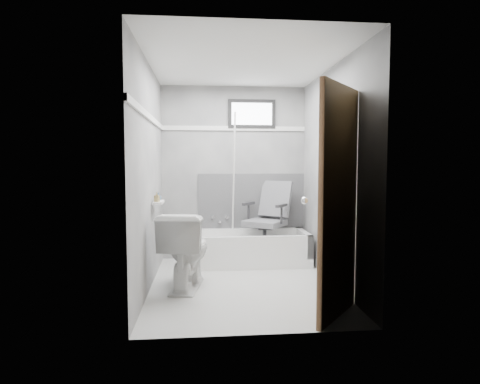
{
  "coord_description": "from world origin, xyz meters",
  "views": [
    {
      "loc": [
        -0.43,
        -4.31,
        1.34
      ],
      "look_at": [
        0.0,
        0.35,
        1.0
      ],
      "focal_mm": 30.0,
      "sensor_mm": 36.0,
      "label": 1
    }
  ],
  "objects": [
    {
      "name": "shelf",
      "position": [
        -0.93,
        0.23,
        0.9
      ],
      "size": [
        0.1,
        0.32,
        0.02
      ],
      "primitive_type": "cube",
      "color": "white",
      "rests_on": "wall_left"
    },
    {
      "name": "bathtub",
      "position": [
        0.21,
        0.93,
        0.21
      ],
      "size": [
        1.5,
        0.7,
        0.42
      ],
      "primitive_type": null,
      "color": "white",
      "rests_on": "floor"
    },
    {
      "name": "door",
      "position": [
        0.98,
        -1.28,
        1.0
      ],
      "size": [
        0.78,
        0.78,
        2.0
      ],
      "primitive_type": null,
      "color": "#552E1F",
      "rests_on": "floor"
    },
    {
      "name": "soap_bottle_b",
      "position": [
        -0.94,
        0.29,
        0.96
      ],
      "size": [
        0.1,
        0.1,
        0.09
      ],
      "primitive_type": "imported",
      "rotation": [
        0.0,
        0.0,
        0.88
      ],
      "color": "slate",
      "rests_on": "shelf"
    },
    {
      "name": "ceiling",
      "position": [
        0.0,
        0.0,
        2.4
      ],
      "size": [
        2.6,
        2.6,
        0.0
      ],
      "primitive_type": "plane",
      "rotation": [
        3.14,
        0.0,
        0.0
      ],
      "color": "silver",
      "rests_on": "floor"
    },
    {
      "name": "faucet",
      "position": [
        -0.2,
        1.27,
        0.55
      ],
      "size": [
        0.26,
        0.1,
        0.16
      ],
      "primitive_type": null,
      "color": "silver",
      "rests_on": "wall_back"
    },
    {
      "name": "wall_left",
      "position": [
        -1.0,
        0.0,
        1.2
      ],
      "size": [
        0.02,
        2.6,
        2.4
      ],
      "primitive_type": "cube",
      "color": "slate",
      "rests_on": "floor"
    },
    {
      "name": "wall_right",
      "position": [
        1.0,
        0.0,
        1.2
      ],
      "size": [
        0.02,
        2.6,
        2.4
      ],
      "primitive_type": "cube",
      "color": "slate",
      "rests_on": "floor"
    },
    {
      "name": "trim_back",
      "position": [
        0.0,
        1.29,
        1.82
      ],
      "size": [
        2.0,
        0.02,
        0.06
      ],
      "primitive_type": "cube",
      "color": "white",
      "rests_on": "wall_back"
    },
    {
      "name": "floor",
      "position": [
        0.0,
        0.0,
        0.0
      ],
      "size": [
        2.6,
        2.6,
        0.0
      ],
      "primitive_type": "plane",
      "color": "silver",
      "rests_on": "ground"
    },
    {
      "name": "pole",
      "position": [
        -0.02,
        1.06,
        1.05
      ],
      "size": [
        0.02,
        0.56,
        1.88
      ],
      "primitive_type": "cylinder",
      "rotation": [
        0.28,
        0.0,
        0.0
      ],
      "color": "white",
      "rests_on": "bathtub"
    },
    {
      "name": "office_chair",
      "position": [
        0.39,
        0.98,
        0.61
      ],
      "size": [
        0.79,
        0.79,
        0.98
      ],
      "primitive_type": null,
      "rotation": [
        0.0,
        0.0,
        -0.63
      ],
      "color": "slate",
      "rests_on": "bathtub"
    },
    {
      "name": "wall_front",
      "position": [
        0.0,
        -1.3,
        1.2
      ],
      "size": [
        2.0,
        0.02,
        2.4
      ],
      "primitive_type": "cube",
      "color": "slate",
      "rests_on": "floor"
    },
    {
      "name": "toilet",
      "position": [
        -0.62,
        -0.04,
        0.41
      ],
      "size": [
        0.6,
        0.89,
        0.81
      ],
      "primitive_type": "imported",
      "rotation": [
        0.0,
        0.0,
        2.97
      ],
      "color": "white",
      "rests_on": "floor"
    },
    {
      "name": "backerboard",
      "position": [
        0.25,
        1.29,
        0.8
      ],
      "size": [
        1.5,
        0.02,
        0.78
      ],
      "primitive_type": "cube",
      "color": "#4C4C4F",
      "rests_on": "wall_back"
    },
    {
      "name": "window",
      "position": [
        0.25,
        1.29,
        2.02
      ],
      "size": [
        0.66,
        0.04,
        0.4
      ],
      "primitive_type": null,
      "color": "black",
      "rests_on": "wall_back"
    },
    {
      "name": "soap_bottle_a",
      "position": [
        -0.94,
        0.15,
        0.97
      ],
      "size": [
        0.06,
        0.06,
        0.11
      ],
      "primitive_type": "imported",
      "rotation": [
        0.0,
        0.0,
        -0.37
      ],
      "color": "olive",
      "rests_on": "shelf"
    },
    {
      "name": "trim_left",
      "position": [
        -0.99,
        0.0,
        1.82
      ],
      "size": [
        0.02,
        2.6,
        0.06
      ],
      "primitive_type": "cube",
      "color": "white",
      "rests_on": "wall_left"
    },
    {
      "name": "wall_back",
      "position": [
        0.0,
        1.3,
        1.2
      ],
      "size": [
        2.0,
        0.02,
        2.4
      ],
      "primitive_type": "cube",
      "color": "slate",
      "rests_on": "floor"
    }
  ]
}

